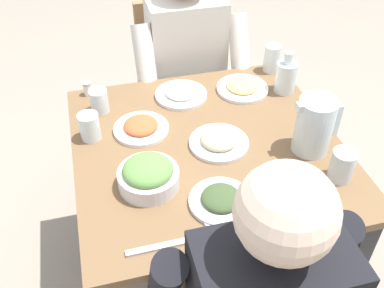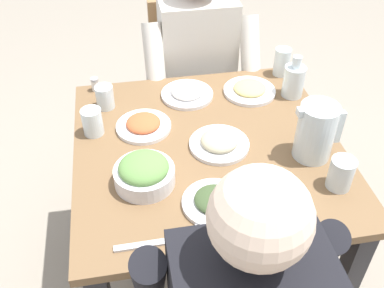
{
  "view_description": "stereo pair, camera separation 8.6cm",
  "coord_description": "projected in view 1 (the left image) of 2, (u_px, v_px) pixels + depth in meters",
  "views": [
    {
      "loc": [
        -0.33,
        -1.07,
        1.69
      ],
      "look_at": [
        -0.05,
        -0.0,
        0.75
      ],
      "focal_mm": 41.49,
      "sensor_mm": 36.0,
      "label": 1
    },
    {
      "loc": [
        -0.25,
        -1.09,
        1.69
      ],
      "look_at": [
        -0.05,
        -0.0,
        0.75
      ],
      "focal_mm": 41.49,
      "sensor_mm": 36.0,
      "label": 2
    }
  ],
  "objects": [
    {
      "name": "water_glass_center",
      "position": [
        99.0,
        101.0,
        1.59
      ],
      "size": [
        0.07,
        0.07,
        0.09
      ],
      "primitive_type": "cylinder",
      "color": "silver",
      "rests_on": "dining_table"
    },
    {
      "name": "plate_beans",
      "position": [
        219.0,
        141.0,
        1.46
      ],
      "size": [
        0.2,
        0.2,
        0.05
      ],
      "color": "white",
      "rests_on": "dining_table"
    },
    {
      "name": "chair_far",
      "position": [
        181.0,
        83.0,
        2.17
      ],
      "size": [
        0.4,
        0.4,
        0.9
      ],
      "color": "#997047",
      "rests_on": "ground_plane"
    },
    {
      "name": "oil_carafe",
      "position": [
        285.0,
        78.0,
        1.68
      ],
      "size": [
        0.08,
        0.08,
        0.16
      ],
      "color": "silver",
      "rests_on": "dining_table"
    },
    {
      "name": "diner_far",
      "position": [
        192.0,
        79.0,
        1.92
      ],
      "size": [
        0.48,
        0.53,
        1.19
      ],
      "color": "silver",
      "rests_on": "ground_plane"
    },
    {
      "name": "water_pitcher",
      "position": [
        314.0,
        125.0,
        1.4
      ],
      "size": [
        0.16,
        0.12,
        0.19
      ],
      "color": "silver",
      "rests_on": "dining_table"
    },
    {
      "name": "water_glass_near_right",
      "position": [
        90.0,
        127.0,
        1.47
      ],
      "size": [
        0.07,
        0.07,
        0.1
      ],
      "primitive_type": "cylinder",
      "color": "silver",
      "rests_on": "dining_table"
    },
    {
      "name": "plate_dolmas",
      "position": [
        221.0,
        200.0,
        1.27
      ],
      "size": [
        0.19,
        0.19,
        0.04
      ],
      "color": "white",
      "rests_on": "dining_table"
    },
    {
      "name": "plate_yoghurt",
      "position": [
        181.0,
        93.0,
        1.68
      ],
      "size": [
        0.2,
        0.2,
        0.05
      ],
      "color": "white",
      "rests_on": "dining_table"
    },
    {
      "name": "water_glass_far_right",
      "position": [
        303.0,
        210.0,
        1.2
      ],
      "size": [
        0.07,
        0.07,
        0.09
      ],
      "primitive_type": "cylinder",
      "color": "silver",
      "rests_on": "dining_table"
    },
    {
      "name": "plate_fries",
      "position": [
        242.0,
        87.0,
        1.71
      ],
      "size": [
        0.2,
        0.2,
        0.04
      ],
      "color": "white",
      "rests_on": "dining_table"
    },
    {
      "name": "water_glass_far_left",
      "position": [
        272.0,
        58.0,
        1.8
      ],
      "size": [
        0.06,
        0.06,
        0.11
      ],
      "primitive_type": "cylinder",
      "color": "silver",
      "rests_on": "dining_table"
    },
    {
      "name": "dining_table",
      "position": [
        207.0,
        172.0,
        1.56
      ],
      "size": [
        0.88,
        0.88,
        0.73
      ],
      "color": "brown",
      "rests_on": "ground_plane"
    },
    {
      "name": "plate_rice_curry",
      "position": [
        141.0,
        127.0,
        1.52
      ],
      "size": [
        0.19,
        0.19,
        0.04
      ],
      "color": "white",
      "rests_on": "dining_table"
    },
    {
      "name": "ground_plane",
      "position": [
        204.0,
        271.0,
        1.95
      ],
      "size": [
        8.0,
        8.0,
        0.0
      ],
      "primitive_type": "plane",
      "color": "gray"
    },
    {
      "name": "water_glass_near_left",
      "position": [
        342.0,
        165.0,
        1.32
      ],
      "size": [
        0.07,
        0.07,
        0.1
      ],
      "primitive_type": "cylinder",
      "color": "silver",
      "rests_on": "dining_table"
    },
    {
      "name": "fork_near",
      "position": [
        231.0,
        213.0,
        1.24
      ],
      "size": [
        0.17,
        0.07,
        0.01
      ],
      "primitive_type": "cube",
      "rotation": [
        0.0,
        0.0,
        0.26
      ],
      "color": "silver",
      "rests_on": "dining_table"
    },
    {
      "name": "salad_bowl",
      "position": [
        148.0,
        175.0,
        1.3
      ],
      "size": [
        0.18,
        0.18,
        0.09
      ],
      "color": "white",
      "rests_on": "dining_table"
    },
    {
      "name": "knife_near",
      "position": [
        161.0,
        246.0,
        1.16
      ],
      "size": [
        0.19,
        0.02,
        0.01
      ],
      "primitive_type": "cube",
      "rotation": [
        0.0,
        0.0,
        0.01
      ],
      "color": "silver",
      "rests_on": "dining_table"
    },
    {
      "name": "salt_shaker",
      "position": [
        87.0,
        89.0,
        1.68
      ],
      "size": [
        0.03,
        0.03,
        0.05
      ],
      "color": "white",
      "rests_on": "dining_table"
    }
  ]
}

